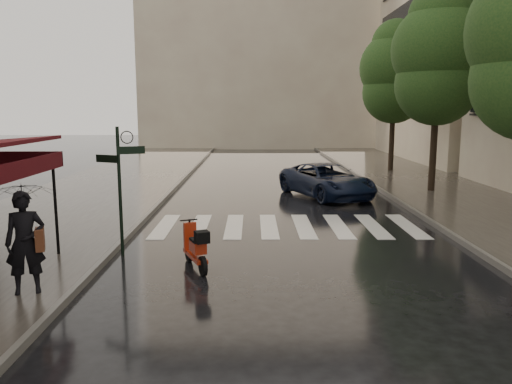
{
  "coord_description": "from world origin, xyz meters",
  "views": [
    {
      "loc": [
        1.95,
        -8.71,
        3.5
      ],
      "look_at": [
        2.04,
        3.9,
        1.4
      ],
      "focal_mm": 35.0,
      "sensor_mm": 36.0,
      "label": 1
    }
  ],
  "objects": [
    {
      "name": "ground",
      "position": [
        0.0,
        0.0,
        0.0
      ],
      "size": [
        120.0,
        120.0,
        0.0
      ],
      "primitive_type": "plane",
      "color": "black",
      "rests_on": "ground"
    },
    {
      "name": "backdrop_building",
      "position": [
        3.0,
        38.0,
        10.0
      ],
      "size": [
        22.0,
        6.0,
        20.0
      ],
      "primitive_type": "cube",
      "color": "tan",
      "rests_on": "ground"
    },
    {
      "name": "tree_far",
      "position": [
        9.7,
        19.0,
        5.46
      ],
      "size": [
        3.8,
        3.8,
        8.16
      ],
      "color": "black",
      "rests_on": "sidewalk_far"
    },
    {
      "name": "sidewalk_near",
      "position": [
        -4.5,
        12.0,
        0.06
      ],
      "size": [
        6.0,
        60.0,
        0.12
      ],
      "primitive_type": "cube",
      "color": "#38332D",
      "rests_on": "ground"
    },
    {
      "name": "tree_mid",
      "position": [
        9.5,
        12.0,
        5.59
      ],
      "size": [
        3.8,
        3.8,
        8.34
      ],
      "color": "black",
      "rests_on": "sidewalk_far"
    },
    {
      "name": "scooter",
      "position": [
        0.71,
        1.93,
        0.47
      ],
      "size": [
        0.78,
        1.45,
        1.01
      ],
      "rotation": [
        0.0,
        0.0,
        0.39
      ],
      "color": "black",
      "rests_on": "ground"
    },
    {
      "name": "parked_car",
      "position": [
        4.95,
        11.14,
        0.67
      ],
      "size": [
        3.9,
        5.29,
        1.34
      ],
      "primitive_type": "imported",
      "rotation": [
        0.0,
        0.0,
        0.4
      ],
      "color": "black",
      "rests_on": "ground"
    },
    {
      "name": "curb_near",
      "position": [
        -1.45,
        12.0,
        0.07
      ],
      "size": [
        0.12,
        60.0,
        0.16
      ],
      "primitive_type": "cube",
      "color": "#595651",
      "rests_on": "ground"
    },
    {
      "name": "signpost",
      "position": [
        -1.19,
        3.0,
        1.83
      ],
      "size": [
        1.17,
        0.29,
        3.1
      ],
      "color": "black",
      "rests_on": "ground"
    },
    {
      "name": "curb_far",
      "position": [
        7.45,
        12.0,
        0.07
      ],
      "size": [
        0.12,
        60.0,
        0.16
      ],
      "primitive_type": "cube",
      "color": "#595651",
      "rests_on": "ground"
    },
    {
      "name": "pedestrian_with_umbrella",
      "position": [
        -2.22,
        0.2,
        1.84
      ],
      "size": [
        1.46,
        1.47,
        2.59
      ],
      "rotation": [
        0.0,
        0.0,
        0.35
      ],
      "color": "black",
      "rests_on": "sidewalk_near"
    },
    {
      "name": "sidewalk_far",
      "position": [
        10.25,
        12.0,
        0.06
      ],
      "size": [
        5.5,
        60.0,
        0.12
      ],
      "primitive_type": "cube",
      "color": "#38332D",
      "rests_on": "ground"
    },
    {
      "name": "haussmann_far",
      "position": [
        16.5,
        26.0,
        9.25
      ],
      "size": [
        8.0,
        16.0,
        18.5
      ],
      "primitive_type": "cube",
      "color": "tan",
      "rests_on": "ground"
    },
    {
      "name": "crosswalk",
      "position": [
        2.98,
        6.0,
        0.01
      ],
      "size": [
        7.85,
        3.2,
        0.01
      ],
      "color": "silver",
      "rests_on": "ground"
    }
  ]
}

